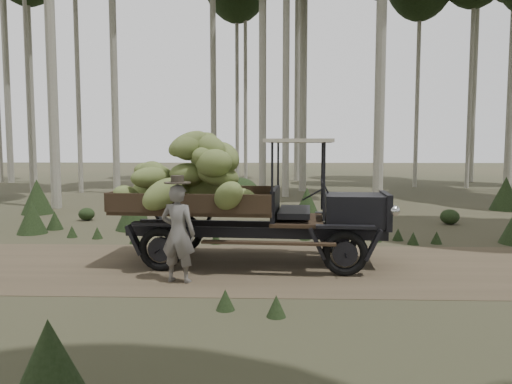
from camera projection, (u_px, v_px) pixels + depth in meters
ground at (279, 267)px, 9.52m from camera, size 120.00×120.00×0.00m
dirt_track at (279, 267)px, 9.52m from camera, size 70.00×4.00×0.01m
banana_truck at (220, 184)px, 9.82m from camera, size 5.54×2.74×2.71m
farmer at (178, 232)px, 8.40m from camera, size 0.69×0.55×1.82m
undergrowth at (204, 255)px, 8.13m from camera, size 24.69×20.44×1.33m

